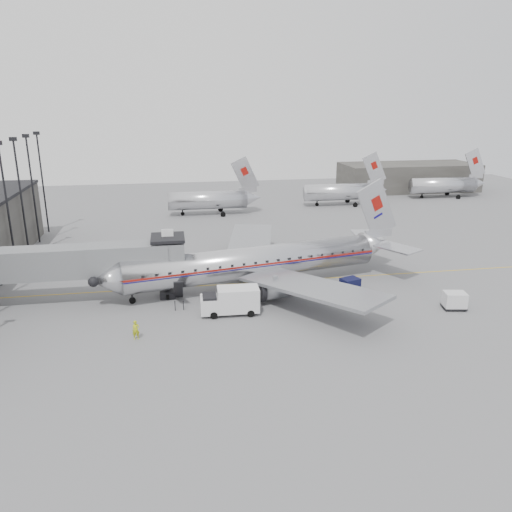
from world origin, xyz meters
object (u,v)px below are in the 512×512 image
Objects in this scene: airliner at (259,262)px; baggage_cart_white at (455,300)px; ramp_worker at (136,330)px; baggage_cart_navy at (350,285)px; service_van at (231,300)px.

airliner is 14.28× the size of baggage_cart_white.
ramp_worker is (-30.41, -1.34, -0.05)m from baggage_cart_white.
airliner is at bearing 162.40° from baggage_cart_white.
baggage_cart_white is at bearing -39.80° from airliner.
baggage_cart_navy is 0.97× the size of baggage_cart_white.
baggage_cart_navy is at bearing 16.91° from service_van.
service_van is at bearing 176.02° from baggage_cart_navy.
baggage_cart_navy is at bearing 7.16° from ramp_worker.
airliner reaches higher than baggage_cart_navy.
baggage_cart_white is at bearing -8.99° from ramp_worker.
service_van is 13.69m from baggage_cart_navy.
airliner reaches higher than baggage_cart_white.
baggage_cart_white reaches higher than baggage_cart_navy.
baggage_cart_white is at bearing -54.00° from baggage_cart_navy.
baggage_cart_white is (21.76, -2.59, -0.47)m from service_van.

